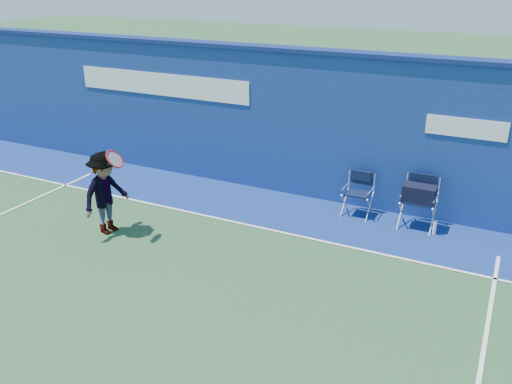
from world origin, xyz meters
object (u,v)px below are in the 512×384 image
at_px(tennis_player, 106,193).
at_px(water_bottle, 435,228).
at_px(directors_chair_right, 418,207).
at_px(directors_chair_left, 357,202).

bearing_deg(tennis_player, water_bottle, 25.11).
relative_size(directors_chair_right, water_bottle, 3.71).
height_order(directors_chair_left, directors_chair_right, directors_chair_right).
distance_m(directors_chair_right, tennis_player, 5.76).
xyz_separation_m(water_bottle, tennis_player, (-5.43, -2.55, 0.65)).
bearing_deg(water_bottle, tennis_player, -154.89).
distance_m(directors_chair_right, water_bottle, 0.48).
bearing_deg(water_bottle, directors_chair_right, 156.52).
bearing_deg(directors_chair_left, tennis_player, -144.82).
bearing_deg(tennis_player, directors_chair_right, 28.05).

